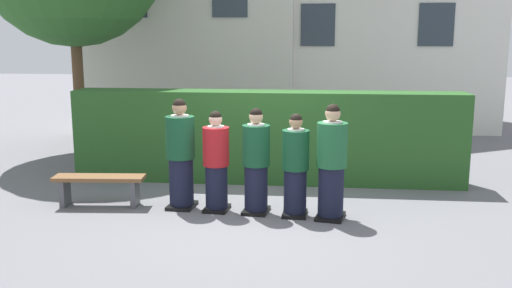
# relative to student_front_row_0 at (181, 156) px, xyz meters

# --- Properties ---
(ground_plane) EXTENTS (60.00, 60.00, 0.00)m
(ground_plane) POSITION_rel_student_front_row_0_xyz_m (1.17, -0.14, -0.81)
(ground_plane) COLOR slate
(student_front_row_0) EXTENTS (0.44, 0.52, 1.69)m
(student_front_row_0) POSITION_rel_student_front_row_0_xyz_m (0.00, 0.00, 0.00)
(student_front_row_0) COLOR black
(student_front_row_0) RESTS_ON ground
(student_in_red_blazer) EXTENTS (0.40, 0.46, 1.53)m
(student_in_red_blazer) POSITION_rel_student_front_row_0_xyz_m (0.56, -0.09, -0.08)
(student_in_red_blazer) COLOR black
(student_in_red_blazer) RESTS_ON ground
(student_front_row_2) EXTENTS (0.42, 0.49, 1.58)m
(student_front_row_2) POSITION_rel_student_front_row_0_xyz_m (1.18, -0.14, -0.05)
(student_front_row_2) COLOR black
(student_front_row_2) RESTS_ON ground
(student_front_row_3) EXTENTS (0.40, 0.49, 1.52)m
(student_front_row_3) POSITION_rel_student_front_row_0_xyz_m (1.76, -0.22, -0.08)
(student_front_row_3) COLOR black
(student_front_row_3) RESTS_ON ground
(student_front_row_4) EXTENTS (0.47, 0.56, 1.68)m
(student_front_row_4) POSITION_rel_student_front_row_0_xyz_m (2.28, -0.30, -0.01)
(student_front_row_4) COLOR black
(student_front_row_4) RESTS_ON ground
(hedge) EXTENTS (7.00, 0.70, 1.65)m
(hedge) POSITION_rel_student_front_row_0_xyz_m (1.17, 1.75, 0.02)
(hedge) COLOR #285623
(hedge) RESTS_ON ground
(school_building_annex) EXTENTS (7.19, 4.22, 6.72)m
(school_building_annex) POSITION_rel_student_front_row_0_xyz_m (3.60, 9.05, 2.64)
(school_building_annex) COLOR silver
(school_building_annex) RESTS_ON ground
(wooden_bench) EXTENTS (1.42, 0.47, 0.48)m
(wooden_bench) POSITION_rel_student_front_row_0_xyz_m (-1.29, -0.06, -0.46)
(wooden_bench) COLOR brown
(wooden_bench) RESTS_ON ground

